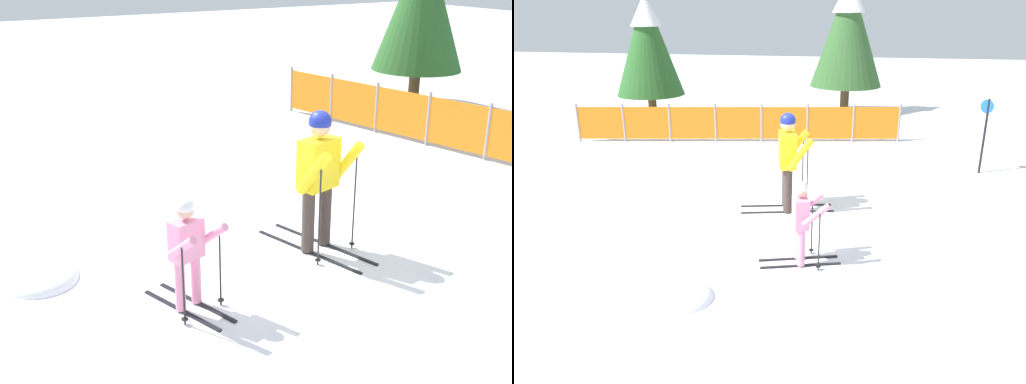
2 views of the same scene
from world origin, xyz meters
TOP-DOWN VIEW (x-y plane):
  - ground_plane at (0.00, 0.00)m, footprint 60.00×60.00m
  - skier_adult at (0.04, 0.29)m, footprint 1.66×0.80m
  - skier_child at (0.50, -1.63)m, footprint 1.15×0.63m
  - safety_fence at (-1.93, 4.77)m, footprint 8.37×1.55m
  - conifer_far at (-5.22, 6.92)m, footprint 2.06×2.06m
  - snow_mound at (-0.93, -2.79)m, footprint 0.99×0.84m

SIDE VIEW (x-z plane):
  - ground_plane at x=0.00m, z-range 0.00..0.00m
  - snow_mound at x=-0.93m, z-range -0.20..0.20m
  - safety_fence at x=-1.93m, z-range 0.00..1.00m
  - skier_child at x=0.50m, z-range 0.10..1.30m
  - skier_adult at x=0.04m, z-range 0.16..1.88m
  - conifer_far at x=-5.22m, z-range 0.45..4.28m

